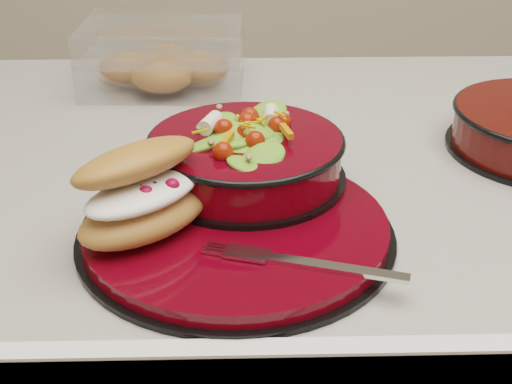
{
  "coord_description": "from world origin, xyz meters",
  "views": [
    {
      "loc": [
        -0.19,
        -0.79,
        1.27
      ],
      "look_at": [
        -0.17,
        -0.18,
        0.94
      ],
      "focal_mm": 50.0,
      "sensor_mm": 36.0,
      "label": 1
    }
  ],
  "objects_px": {
    "dinner_plate": "(237,229)",
    "croissant": "(143,193)",
    "pastry_box": "(164,58)",
    "salad_bowl": "(246,151)",
    "fork": "(308,263)"
  },
  "relations": [
    {
      "from": "dinner_plate",
      "to": "croissant",
      "type": "bearing_deg",
      "value": -170.8
    },
    {
      "from": "dinner_plate",
      "to": "pastry_box",
      "type": "relative_size",
      "value": 1.29
    },
    {
      "from": "dinner_plate",
      "to": "pastry_box",
      "type": "xyz_separation_m",
      "value": [
        -0.11,
        0.44,
        0.03
      ]
    },
    {
      "from": "dinner_plate",
      "to": "croissant",
      "type": "relative_size",
      "value": 1.95
    },
    {
      "from": "salad_bowl",
      "to": "pastry_box",
      "type": "bearing_deg",
      "value": 108.44
    },
    {
      "from": "salad_bowl",
      "to": "fork",
      "type": "height_order",
      "value": "salad_bowl"
    },
    {
      "from": "dinner_plate",
      "to": "pastry_box",
      "type": "bearing_deg",
      "value": 103.76
    },
    {
      "from": "croissant",
      "to": "salad_bowl",
      "type": "bearing_deg",
      "value": 4.13
    },
    {
      "from": "fork",
      "to": "salad_bowl",
      "type": "bearing_deg",
      "value": 34.73
    },
    {
      "from": "dinner_plate",
      "to": "salad_bowl",
      "type": "height_order",
      "value": "salad_bowl"
    },
    {
      "from": "pastry_box",
      "to": "salad_bowl",
      "type": "bearing_deg",
      "value": -68.91
    },
    {
      "from": "salad_bowl",
      "to": "croissant",
      "type": "relative_size",
      "value": 1.34
    },
    {
      "from": "pastry_box",
      "to": "fork",
      "type": "bearing_deg",
      "value": -69.19
    },
    {
      "from": "salad_bowl",
      "to": "pastry_box",
      "type": "height_order",
      "value": "salad_bowl"
    },
    {
      "from": "fork",
      "to": "croissant",
      "type": "bearing_deg",
      "value": 83.83
    }
  ]
}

